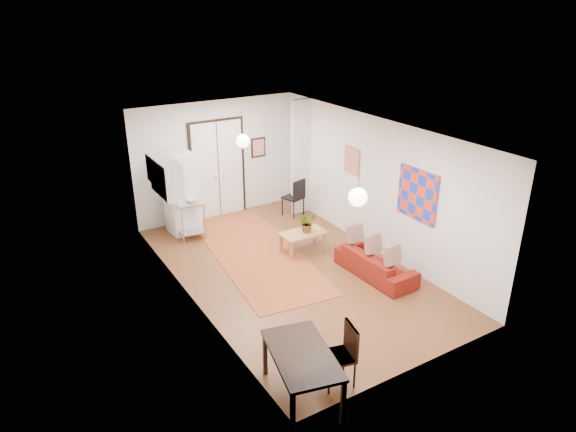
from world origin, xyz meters
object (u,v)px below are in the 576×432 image
dining_chair_far (334,348)px  black_side_chair (291,193)px  dining_table (302,358)px  sofa (375,264)px  dining_chair_near (334,348)px  kitchen_counter (187,210)px  fridge (181,193)px  coffee_table (303,235)px

dining_chair_far → black_side_chair: (2.73, 5.62, 0.03)m
dining_table → dining_chair_far: size_ratio=1.61×
sofa → black_side_chair: bearing=-5.7°
dining_chair_near → black_side_chair: black_side_chair is taller
kitchen_counter → black_side_chair: black_side_chair is taller
fridge → dining_chair_far: size_ratio=2.03×
fridge → black_side_chair: fridge is taller
dining_table → black_side_chair: bearing=59.8°
kitchen_counter → dining_chair_far: size_ratio=1.32×
dining_chair_far → sofa: bearing=142.1°
dining_table → black_side_chair: size_ratio=1.54×
sofa → dining_chair_near: (-2.50, -2.03, 0.28)m
sofa → dining_chair_far: size_ratio=1.92×
coffee_table → dining_chair_far: bearing=-116.7°
coffee_table → dining_chair_far: size_ratio=1.05×
dining_chair_far → black_side_chair: bearing=167.1°
dining_chair_far → black_side_chair: black_side_chair is taller
fridge → black_side_chair: 2.78m
sofa → coffee_table: (-0.63, 1.68, 0.11)m
kitchen_counter → fridge: (-0.06, 0.15, 0.37)m
black_side_chair → fridge: bearing=-26.2°
kitchen_counter → dining_chair_far: 5.89m
sofa → black_side_chair: 3.61m
dining_table → dining_chair_near: size_ratio=1.61×
kitchen_counter → coffee_table: bearing=-43.2°
coffee_table → kitchen_counter: size_ratio=0.79×
dining_chair_near → dining_chair_far: 0.00m
sofa → dining_chair_far: bearing=127.1°
dining_table → dining_chair_far: bearing=8.8°
kitchen_counter → dining_chair_near: size_ratio=1.32×
sofa → dining_table: size_ratio=1.19×
dining_table → fridge: bearing=84.4°
kitchen_counter → dining_chair_far: dining_chair_far is taller
fridge → dining_chair_far: bearing=-92.3°
sofa → dining_table: (-3.09, -2.12, 0.41)m
sofa → dining_table: 3.77m
dining_chair_near → fridge: bearing=-167.1°
kitchen_counter → dining_chair_near: 5.89m
coffee_table → fridge: bearing=128.5°
dining_table → dining_chair_near: dining_chair_near is taller
kitchen_counter → sofa: bearing=-50.5°
sofa → fridge: (-2.49, 4.01, 0.68)m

